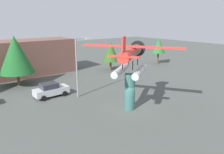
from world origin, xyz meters
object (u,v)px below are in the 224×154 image
object	(u,v)px
tree_east	(16,55)
tree_far_east	(159,46)
display_pedestal	(130,92)
streetlight_primary	(78,63)
car_mid_silver	(51,90)
storefront_building	(32,57)
tree_center_back	(111,52)
floatplane_monument	(131,58)

from	to	relation	value
tree_east	tree_far_east	xyz separation A→B (m)	(28.18, -2.03, -0.66)
display_pedestal	streetlight_primary	world-z (taller)	streetlight_primary
car_mid_silver	storefront_building	xyz separation A→B (m)	(2.35, 13.14, 2.08)
display_pedestal	tree_center_back	size ratio (longest dim) A/B	0.73
display_pedestal	tree_center_back	bearing A→B (deg)	58.21
streetlight_primary	storefront_building	bearing A→B (deg)	91.51
tree_center_back	display_pedestal	bearing A→B (deg)	-121.79
display_pedestal	floatplane_monument	distance (m)	3.62
tree_far_east	tree_center_back	bearing A→B (deg)	172.77
car_mid_silver	tree_center_back	distance (m)	16.22
storefront_building	tree_east	size ratio (longest dim) A/B	1.90
floatplane_monument	streetlight_primary	distance (m)	7.15
display_pedestal	tree_far_east	distance (m)	25.59
floatplane_monument	storefront_building	xyz separation A→B (m)	(-2.76, 21.93, -2.60)
tree_east	tree_center_back	bearing A→B (deg)	-1.89
display_pedestal	streetlight_primary	xyz separation A→B (m)	(-2.25, 6.69, 2.28)
floatplane_monument	storefront_building	bearing A→B (deg)	63.32
display_pedestal	car_mid_silver	xyz separation A→B (m)	(-5.01, 8.86, -1.06)
car_mid_silver	streetlight_primary	size ratio (longest dim) A/B	0.58
floatplane_monument	tree_far_east	distance (m)	25.44
storefront_building	tree_center_back	distance (m)	13.89
streetlight_primary	storefront_building	distance (m)	15.37
floatplane_monument	streetlight_primary	xyz separation A→B (m)	(-2.36, 6.62, -1.33)
floatplane_monument	streetlight_primary	bearing A→B (deg)	75.77
car_mid_silver	tree_east	xyz separation A→B (m)	(-1.81, 7.13, 3.67)
streetlight_primary	tree_far_east	distance (m)	24.70
tree_far_east	storefront_building	bearing A→B (deg)	161.47
tree_east	tree_far_east	distance (m)	28.26
display_pedestal	tree_east	size ratio (longest dim) A/B	0.54
car_mid_silver	tree_far_east	size ratio (longest dim) A/B	0.77
tree_far_east	tree_east	bearing A→B (deg)	175.87
storefront_building	tree_far_east	world-z (taller)	storefront_building
display_pedestal	tree_far_east	xyz separation A→B (m)	(21.36, 13.95, 1.95)
floatplane_monument	tree_center_back	world-z (taller)	floatplane_monument
floatplane_monument	tree_far_east	bearing A→B (deg)	-0.71
display_pedestal	tree_east	xyz separation A→B (m)	(-6.82, 15.99, 2.61)
streetlight_primary	tree_center_back	distance (m)	14.73
floatplane_monument	tree_center_back	distance (m)	18.17
display_pedestal	tree_east	world-z (taller)	tree_east
display_pedestal	tree_center_back	world-z (taller)	tree_center_back
streetlight_primary	tree_east	world-z (taller)	streetlight_primary
display_pedestal	car_mid_silver	world-z (taller)	display_pedestal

